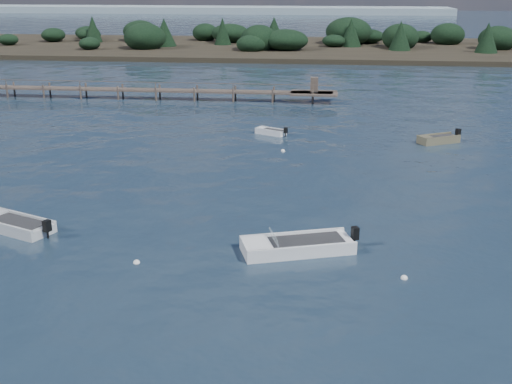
# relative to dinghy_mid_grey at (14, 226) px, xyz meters

# --- Properties ---
(ground) EXTENTS (400.00, 400.00, 0.00)m
(ground) POSITION_rel_dinghy_mid_grey_xyz_m (10.98, 50.72, -0.17)
(ground) COLOR #142230
(ground) RESTS_ON ground
(dinghy_mid_grey) EXTENTS (4.98, 3.37, 1.25)m
(dinghy_mid_grey) POSITION_rel_dinghy_mid_grey_xyz_m (0.00, 0.00, 0.00)
(dinghy_mid_grey) COLOR #ACB0B3
(dinghy_mid_grey) RESTS_ON ground
(tender_far_grey_b) EXTENTS (3.70, 2.77, 1.29)m
(tender_far_grey_b) POSITION_rel_dinghy_mid_grey_xyz_m (25.54, 21.92, 0.01)
(tender_far_grey_b) COLOR #746B4D
(tender_far_grey_b) RESTS_ON ground
(dinghy_mid_white_a) EXTENTS (5.91, 3.64, 1.37)m
(dinghy_mid_white_a) POSITION_rel_dinghy_mid_grey_xyz_m (15.19, -1.22, 0.01)
(dinghy_mid_white_a) COLOR silver
(dinghy_mid_white_a) RESTS_ON ground
(tender_far_white) EXTENTS (2.90, 2.13, 1.00)m
(tender_far_white) POSITION_rel_dinghy_mid_grey_xyz_m (11.69, 23.37, -0.03)
(tender_far_white) COLOR silver
(tender_far_white) RESTS_ON ground
(buoy_b) EXTENTS (0.32, 0.32, 0.32)m
(buoy_b) POSITION_rel_dinghy_mid_grey_xyz_m (20.11, -3.70, -0.17)
(buoy_b) COLOR white
(buoy_b) RESTS_ON ground
(buoy_e) EXTENTS (0.32, 0.32, 0.32)m
(buoy_e) POSITION_rel_dinghy_mid_grey_xyz_m (13.14, 17.83, -0.17)
(buoy_e) COLOR white
(buoy_e) RESTS_ON ground
(buoy_extra_a) EXTENTS (0.32, 0.32, 0.32)m
(buoy_extra_a) POSITION_rel_dinghy_mid_grey_xyz_m (7.74, -3.43, -0.17)
(buoy_extra_a) COLOR white
(buoy_extra_a) RESTS_ON ground
(jetty) EXTENTS (64.50, 3.20, 3.40)m
(jetty) POSITION_rel_dinghy_mid_grey_xyz_m (-10.76, 38.71, 0.81)
(jetty) COLOR brown
(jetty) RESTS_ON ground
(far_headland) EXTENTS (190.00, 40.00, 5.80)m
(far_headland) POSITION_rel_dinghy_mid_grey_xyz_m (35.98, 90.72, 1.79)
(far_headland) COLOR black
(far_headland) RESTS_ON ground
(distant_haze) EXTENTS (280.00, 20.00, 2.40)m
(distant_haze) POSITION_rel_dinghy_mid_grey_xyz_m (-79.02, 220.72, -0.17)
(distant_haze) COLOR #80939F
(distant_haze) RESTS_ON ground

